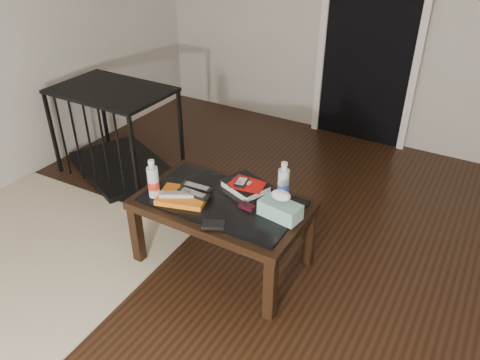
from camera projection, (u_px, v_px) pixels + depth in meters
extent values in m
plane|color=black|center=(279.00, 328.00, 2.50)|extent=(5.00, 5.00, 0.00)
cube|color=black|center=(372.00, 30.00, 3.97)|extent=(0.80, 0.05, 2.00)
cube|color=silver|center=(324.00, 25.00, 4.13)|extent=(0.06, 0.04, 2.04)
cube|color=silver|center=(422.00, 38.00, 3.77)|extent=(0.06, 0.04, 2.04)
cube|color=black|center=(137.00, 235.00, 2.87)|extent=(0.06, 0.06, 0.40)
cube|color=black|center=(270.00, 289.00, 2.47)|extent=(0.06, 0.06, 0.40)
cube|color=black|center=(187.00, 195.00, 3.25)|extent=(0.06, 0.06, 0.40)
cube|color=black|center=(310.00, 237.00, 2.85)|extent=(0.06, 0.06, 0.40)
cube|color=black|center=(222.00, 205.00, 2.74)|extent=(1.00, 0.60, 0.05)
cube|color=black|center=(222.00, 201.00, 2.72)|extent=(0.90, 0.50, 0.01)
cube|color=#C5B699|center=(7.00, 246.00, 3.08)|extent=(2.05, 1.57, 0.01)
cube|color=black|center=(122.00, 166.00, 3.93)|extent=(1.06, 0.91, 0.06)
cube|color=black|center=(111.00, 91.00, 3.59)|extent=(1.06, 0.91, 0.02)
cube|color=black|center=(53.00, 133.00, 3.75)|extent=(0.03, 0.03, 0.70)
cube|color=black|center=(134.00, 159.00, 3.38)|extent=(0.03, 0.03, 0.70)
cube|color=black|center=(103.00, 110.00, 4.16)|extent=(0.03, 0.03, 0.70)
cube|color=black|center=(181.00, 131.00, 3.79)|extent=(0.03, 0.03, 0.70)
cube|color=orange|center=(183.00, 197.00, 2.72)|extent=(0.33, 0.28, 0.03)
cube|color=silver|center=(177.00, 194.00, 2.70)|extent=(0.20, 0.14, 0.02)
cube|color=black|center=(193.00, 194.00, 2.70)|extent=(0.20, 0.05, 0.02)
cube|color=black|center=(197.00, 187.00, 2.77)|extent=(0.20, 0.06, 0.02)
cube|color=black|center=(246.00, 186.00, 2.81)|extent=(0.30, 0.27, 0.05)
cube|color=red|center=(247.00, 183.00, 2.79)|extent=(0.19, 0.14, 0.01)
cube|color=black|center=(241.00, 182.00, 2.78)|extent=(0.09, 0.12, 0.02)
cube|color=black|center=(247.00, 207.00, 2.64)|extent=(0.09, 0.05, 0.02)
cube|color=black|center=(213.00, 225.00, 2.50)|extent=(0.14, 0.12, 0.02)
cylinder|color=silver|center=(153.00, 178.00, 2.70)|extent=(0.08, 0.08, 0.24)
cylinder|color=silver|center=(283.00, 181.00, 2.68)|extent=(0.07, 0.07, 0.24)
cube|color=#227D77|center=(280.00, 210.00, 2.56)|extent=(0.24, 0.15, 0.09)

